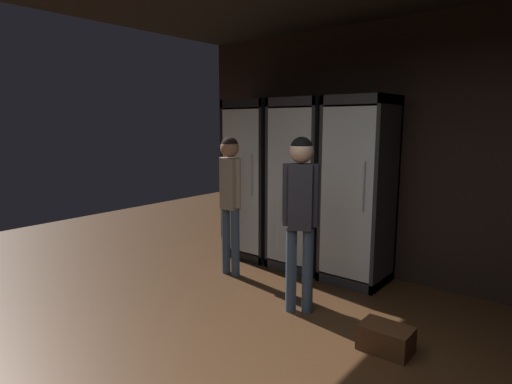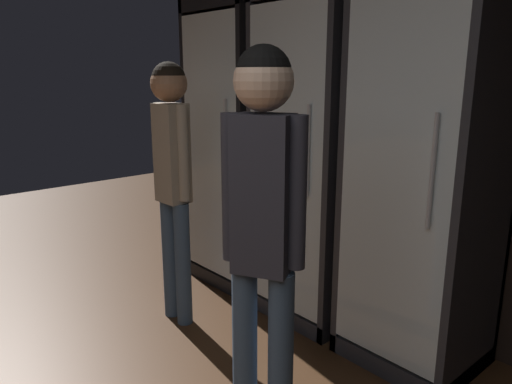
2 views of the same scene
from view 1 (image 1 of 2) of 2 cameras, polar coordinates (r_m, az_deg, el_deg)
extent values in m
cube|color=black|center=(4.69, 22.86, 4.65)|extent=(6.00, 0.06, 2.80)
cube|color=black|center=(5.62, 1.67, 1.98)|extent=(0.66, 0.04, 2.01)
cube|color=black|center=(5.60, -2.55, 1.96)|extent=(0.04, 0.59, 2.01)
cube|color=black|center=(5.21, 2.53, 1.40)|extent=(0.04, 0.59, 2.01)
cube|color=black|center=(5.36, -0.10, 11.84)|extent=(0.66, 0.59, 0.10)
cube|color=black|center=(5.61, -0.10, -7.99)|extent=(0.66, 0.59, 0.10)
cube|color=white|center=(5.59, 1.48, 1.95)|extent=(0.58, 0.02, 1.77)
cube|color=silver|center=(5.19, -2.08, 1.36)|extent=(0.58, 0.02, 1.77)
cylinder|color=#B2B2B7|center=(5.03, -0.58, 2.26)|extent=(0.02, 0.02, 0.50)
cube|color=silver|center=(5.59, -0.10, -7.31)|extent=(0.56, 0.51, 0.02)
cylinder|color=black|center=(5.68, -1.54, -5.88)|extent=(0.08, 0.08, 0.21)
cylinder|color=black|center=(5.64, -1.55, -4.43)|extent=(0.03, 0.03, 0.09)
cylinder|color=#2D2D33|center=(5.68, -1.54, -5.88)|extent=(0.08, 0.08, 0.06)
cylinder|color=#9EAD99|center=(5.59, 0.11, -6.10)|extent=(0.07, 0.07, 0.21)
cylinder|color=#9EAD99|center=(5.55, 0.11, -4.58)|extent=(0.03, 0.03, 0.09)
cylinder|color=#2D2D33|center=(5.59, 0.11, -6.09)|extent=(0.08, 0.08, 0.08)
cylinder|color=black|center=(5.48, 1.60, -6.57)|extent=(0.07, 0.07, 0.18)
cylinder|color=black|center=(5.45, 1.61, -5.26)|extent=(0.02, 0.02, 0.08)
cylinder|color=beige|center=(5.49, 1.60, -6.77)|extent=(0.07, 0.07, 0.06)
cube|color=silver|center=(5.48, -0.10, -2.91)|extent=(0.56, 0.51, 0.02)
cylinder|color=gray|center=(5.55, -1.75, -1.73)|extent=(0.07, 0.07, 0.18)
cylinder|color=gray|center=(5.52, -1.75, -0.31)|extent=(0.02, 0.02, 0.10)
cylinder|color=#B2332D|center=(5.55, -1.75, -1.91)|extent=(0.07, 0.07, 0.07)
cylinder|color=#9EAD99|center=(5.42, -0.36, -1.87)|extent=(0.07, 0.07, 0.20)
cylinder|color=#9EAD99|center=(5.39, -0.36, -0.48)|extent=(0.03, 0.03, 0.06)
cylinder|color=#2D2D33|center=(5.42, -0.36, -2.17)|extent=(0.07, 0.07, 0.07)
cylinder|color=black|center=(5.33, 1.45, -1.94)|extent=(0.06, 0.06, 0.23)
cylinder|color=black|center=(5.30, 1.45, -0.27)|extent=(0.02, 0.02, 0.09)
cylinder|color=white|center=(5.33, 1.44, -2.15)|extent=(0.07, 0.07, 0.06)
cube|color=silver|center=(5.40, -0.10, 1.64)|extent=(0.56, 0.51, 0.02)
cylinder|color=#194723|center=(5.48, -1.12, 3.02)|extent=(0.08, 0.08, 0.22)
cylinder|color=#194723|center=(5.47, -1.13, 4.65)|extent=(0.03, 0.03, 0.09)
cylinder|color=white|center=(5.48, -1.12, 3.04)|extent=(0.08, 0.08, 0.09)
cylinder|color=brown|center=(5.31, 0.99, 2.62)|extent=(0.07, 0.07, 0.19)
cylinder|color=brown|center=(5.30, 1.00, 4.04)|extent=(0.02, 0.02, 0.08)
cylinder|color=beige|center=(5.31, 0.99, 2.53)|extent=(0.07, 0.07, 0.05)
cube|color=silver|center=(5.36, -0.10, 6.29)|extent=(0.56, 0.51, 0.02)
cylinder|color=black|center=(5.47, -1.05, 7.51)|extent=(0.07, 0.07, 0.20)
cylinder|color=black|center=(5.47, -1.06, 9.10)|extent=(0.02, 0.02, 0.10)
cylinder|color=tan|center=(5.47, -1.05, 7.52)|extent=(0.07, 0.07, 0.07)
cylinder|color=gray|center=(5.27, 0.94, 7.39)|extent=(0.07, 0.07, 0.20)
cylinder|color=gray|center=(5.27, 0.95, 8.96)|extent=(0.02, 0.02, 0.09)
cylinder|color=white|center=(5.27, 0.94, 7.48)|extent=(0.07, 0.07, 0.05)
cube|color=#2B2B30|center=(5.21, 7.92, 1.32)|extent=(0.66, 0.04, 2.01)
cube|color=#2B2B30|center=(5.16, 3.40, 1.30)|extent=(0.04, 0.59, 2.01)
cube|color=#2B2B30|center=(4.83, 9.37, 0.63)|extent=(0.04, 0.59, 2.01)
cube|color=#2B2B30|center=(4.94, 6.49, 11.99)|extent=(0.66, 0.59, 0.10)
cube|color=#2B2B30|center=(5.21, 6.10, -9.44)|extent=(0.66, 0.59, 0.10)
cube|color=white|center=(5.19, 7.75, 1.28)|extent=(0.58, 0.02, 1.77)
cube|color=silver|center=(4.75, 4.43, 0.59)|extent=(0.58, 0.02, 1.77)
cylinder|color=#B2B2B7|center=(4.61, 6.28, 1.55)|extent=(0.02, 0.02, 0.50)
cube|color=silver|center=(5.19, 6.11, -8.71)|extent=(0.56, 0.51, 0.02)
cylinder|color=#194723|center=(5.25, 5.02, -7.30)|extent=(0.08, 0.08, 0.19)
cylinder|color=#194723|center=(5.21, 5.04, -5.97)|extent=(0.02, 0.02, 0.06)
cylinder|color=tan|center=(5.25, 5.02, -7.45)|extent=(0.08, 0.08, 0.07)
cylinder|color=#194723|center=(5.05, 7.22, -8.02)|extent=(0.06, 0.06, 0.19)
cylinder|color=#194723|center=(5.01, 7.25, -6.62)|extent=(0.02, 0.02, 0.06)
cylinder|color=#2D2D33|center=(5.04, 7.22, -7.97)|extent=(0.07, 0.07, 0.06)
cube|color=silver|center=(5.07, 6.20, -3.99)|extent=(0.56, 0.51, 0.02)
cylinder|color=#9EAD99|center=(5.11, 4.30, -2.45)|extent=(0.07, 0.07, 0.23)
cylinder|color=#9EAD99|center=(5.08, 4.32, -0.79)|extent=(0.02, 0.02, 0.07)
cylinder|color=tan|center=(5.11, 4.30, -2.43)|extent=(0.08, 0.08, 0.07)
cylinder|color=#336B38|center=(5.03, 6.14, -2.66)|extent=(0.06, 0.06, 0.23)
cylinder|color=#336B38|center=(5.00, 6.18, -0.93)|extent=(0.02, 0.02, 0.08)
cylinder|color=white|center=(5.03, 6.14, -2.89)|extent=(0.07, 0.07, 0.06)
cylinder|color=#9EAD99|center=(4.92, 7.69, -3.21)|extent=(0.07, 0.07, 0.19)
cylinder|color=#9EAD99|center=(4.89, 7.72, -1.72)|extent=(0.02, 0.02, 0.07)
cylinder|color=#2D2D33|center=(4.92, 7.69, -3.28)|extent=(0.08, 0.08, 0.06)
cube|color=silver|center=(4.99, 6.29, 0.92)|extent=(0.56, 0.51, 0.02)
cylinder|color=#336B38|center=(5.11, 4.53, 2.51)|extent=(0.08, 0.08, 0.22)
cylinder|color=#336B38|center=(5.10, 4.55, 4.10)|extent=(0.03, 0.03, 0.06)
cylinder|color=white|center=(5.11, 4.53, 2.53)|extent=(0.08, 0.08, 0.08)
cylinder|color=black|center=(4.98, 5.51, 2.12)|extent=(0.07, 0.07, 0.19)
cylinder|color=black|center=(4.97, 5.54, 3.77)|extent=(0.02, 0.02, 0.10)
cylinder|color=#B2332D|center=(4.99, 5.51, 1.87)|extent=(0.07, 0.07, 0.06)
cylinder|color=#336B38|center=(4.95, 7.20, 2.21)|extent=(0.08, 0.08, 0.22)
cylinder|color=#336B38|center=(4.93, 7.23, 3.90)|extent=(0.03, 0.03, 0.08)
cylinder|color=beige|center=(4.95, 7.20, 2.08)|extent=(0.08, 0.08, 0.08)
cylinder|color=black|center=(4.83, 8.26, 1.94)|extent=(0.07, 0.07, 0.21)
cylinder|color=black|center=(4.81, 8.30, 3.66)|extent=(0.03, 0.03, 0.08)
cylinder|color=white|center=(4.83, 8.25, 1.71)|extent=(0.08, 0.08, 0.07)
cube|color=silver|center=(4.94, 6.38, 5.96)|extent=(0.56, 0.51, 0.02)
cylinder|color=brown|center=(5.06, 4.90, 7.45)|extent=(0.07, 0.07, 0.23)
cylinder|color=brown|center=(5.06, 4.93, 9.11)|extent=(0.02, 0.02, 0.07)
cylinder|color=#B2332D|center=(5.06, 4.90, 7.10)|extent=(0.07, 0.07, 0.06)
cylinder|color=brown|center=(4.94, 6.34, 7.25)|extent=(0.08, 0.08, 0.21)
cylinder|color=brown|center=(4.94, 6.38, 8.89)|extent=(0.02, 0.02, 0.08)
cylinder|color=white|center=(4.94, 6.35, 7.33)|extent=(0.08, 0.08, 0.08)
cylinder|color=#9EAD99|center=(4.80, 7.98, 7.13)|extent=(0.07, 0.07, 0.20)
cylinder|color=#9EAD99|center=(4.79, 8.02, 8.76)|extent=(0.03, 0.03, 0.07)
cylinder|color=white|center=(4.80, 7.97, 6.81)|extent=(0.07, 0.07, 0.06)
cube|color=#2B2B30|center=(4.88, 15.12, 0.53)|extent=(0.66, 0.04, 2.01)
cube|color=#2B2B30|center=(4.78, 10.38, 0.51)|extent=(0.04, 0.59, 2.01)
cube|color=#2B2B30|center=(4.52, 17.27, -0.27)|extent=(0.04, 0.59, 2.01)
cube|color=#2B2B30|center=(4.59, 14.20, 11.96)|extent=(0.66, 0.59, 0.10)
cube|color=#2B2B30|center=(4.88, 13.29, -10.97)|extent=(0.66, 0.59, 0.10)
cube|color=white|center=(4.86, 14.97, 0.49)|extent=(0.58, 0.02, 1.77)
cube|color=silver|center=(4.39, 12.13, -0.33)|extent=(0.58, 0.02, 1.77)
cylinder|color=#B2B2B7|center=(4.27, 14.38, 0.67)|extent=(0.02, 0.02, 0.50)
cube|color=silver|center=(4.86, 13.32, -10.20)|extent=(0.56, 0.51, 0.02)
cylinder|color=#194723|center=(4.93, 11.43, -8.56)|extent=(0.08, 0.08, 0.19)
cylinder|color=#194723|center=(4.89, 11.49, -7.03)|extent=(0.03, 0.03, 0.08)
cylinder|color=#B2332D|center=(4.93, 11.43, -8.68)|extent=(0.08, 0.08, 0.05)
cylinder|color=#194723|center=(4.86, 13.56, -8.79)|extent=(0.07, 0.07, 0.21)
cylinder|color=#194723|center=(4.81, 13.63, -7.07)|extent=(0.02, 0.02, 0.09)
cylinder|color=tan|center=(4.86, 13.56, -8.67)|extent=(0.08, 0.08, 0.08)
cylinder|color=brown|center=(4.73, 15.37, -9.45)|extent=(0.08, 0.08, 0.20)
cylinder|color=brown|center=(4.69, 15.44, -7.92)|extent=(0.03, 0.03, 0.06)
cylinder|color=tan|center=(4.73, 15.36, -9.56)|extent=(0.08, 0.08, 0.06)
cube|color=silver|center=(4.70, 13.59, -3.45)|extent=(0.56, 0.51, 0.02)
cylinder|color=#336B38|center=(4.77, 11.53, -1.86)|extent=(0.08, 0.08, 0.20)
cylinder|color=#336B38|center=(4.75, 11.59, -0.13)|extent=(0.03, 0.03, 0.10)
cylinder|color=#2D2D33|center=(4.78, 11.52, -2.07)|extent=(0.08, 0.08, 0.05)
cylinder|color=brown|center=(4.70, 12.83, -2.10)|extent=(0.07, 0.07, 0.20)
cylinder|color=brown|center=(4.67, 12.89, -0.44)|extent=(0.02, 0.02, 0.08)
cylinder|color=beige|center=(4.70, 12.83, -2.13)|extent=(0.07, 0.07, 0.06)
cylinder|color=brown|center=(4.65, 14.41, -2.29)|extent=(0.07, 0.07, 0.19)
cylinder|color=brown|center=(4.63, 14.49, -0.51)|extent=(0.02, 0.02, 0.10)
cylinder|color=#B2332D|center=(4.66, 14.40, -2.52)|extent=(0.07, 0.07, 0.07)
cylinder|color=#9EAD99|center=(4.62, 16.06, -2.25)|extent=(0.07, 0.07, 0.22)
cylinder|color=#9EAD99|center=(4.59, 16.15, -0.29)|extent=(0.03, 0.03, 0.10)
cylinder|color=#2D2D33|center=(4.62, 16.06, -2.31)|extent=(0.07, 0.07, 0.08)
cube|color=silver|center=(4.60, 13.87, 3.67)|extent=(0.56, 0.51, 0.02)
cylinder|color=#336B38|center=(4.64, 12.42, 5.07)|extent=(0.08, 0.08, 0.19)
cylinder|color=#336B38|center=(4.64, 12.48, 6.86)|extent=(0.03, 0.03, 0.10)
cylinder|color=#2D2D33|center=(4.64, 12.42, 5.17)|extent=(0.08, 0.08, 0.07)
cylinder|color=#9EAD99|center=(4.53, 15.55, 4.76)|extent=(0.07, 0.07, 0.18)
cylinder|color=#9EAD99|center=(4.52, 15.63, 6.46)|extent=(0.02, 0.02, 0.09)
cylinder|color=tan|center=(4.53, 15.54, 4.52)|extent=(0.08, 0.08, 0.07)
cylinder|color=#384C66|center=(3.93, 4.78, -10.52)|extent=(0.10, 0.10, 0.78)
cylinder|color=#384C66|center=(3.92, 7.01, -10.62)|extent=(0.10, 0.10, 0.78)
cube|color=#2D2D38|center=(3.75, 6.07, -0.66)|extent=(0.26, 0.23, 0.59)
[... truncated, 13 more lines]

